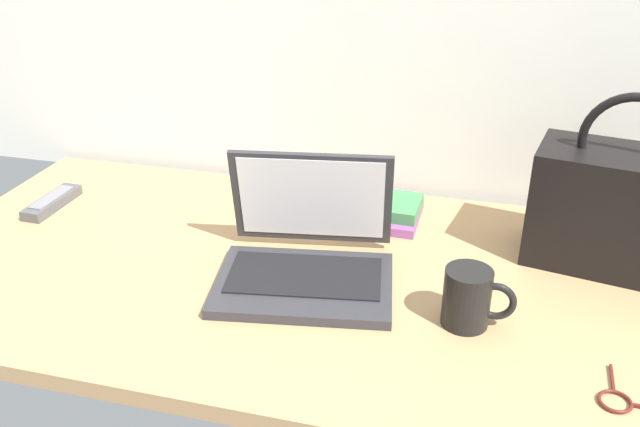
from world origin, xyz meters
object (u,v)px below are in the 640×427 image
Objects in this scene: laptop at (307,253)px; book_stack at (381,209)px; remote_control_near at (52,202)px; handbag at (618,208)px; eyeglasses at (640,404)px; coffee_mug at (469,297)px.

laptop is 2.05× the size of book_stack.
remote_control_near is 0.49× the size of handbag.
eyeglasses is at bearing -46.91° from book_stack.
coffee_mug is at bearing -59.34° from book_stack.
book_stack is (-0.45, 0.48, 0.02)m from eyeglasses.
eyeglasses is 0.34× the size of handbag.
handbag is at bearing 47.07° from coffee_mug.
laptop is 2.94× the size of coffee_mug.
eyeglasses is at bearing -29.18° from coffee_mug.
coffee_mug is 0.35× the size of handbag.
eyeglasses is at bearing -16.68° from remote_control_near.
eyeglasses is (1.16, -0.35, -0.01)m from remote_control_near.
book_stack reaches higher than eyeglasses.
laptop is 3.04× the size of eyeglasses.
book_stack is at bearing 10.32° from remote_control_near.
remote_control_near is 1.43× the size of eyeglasses.
remote_control_near is at bearing -177.43° from handbag.
remote_control_near is (-0.91, 0.21, -0.04)m from coffee_mug.
handbag is at bearing 89.95° from eyeglasses.
coffee_mug is at bearing -132.93° from handbag.
eyeglasses is (0.24, -0.14, -0.05)m from coffee_mug.
handbag reaches higher than eyeglasses.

